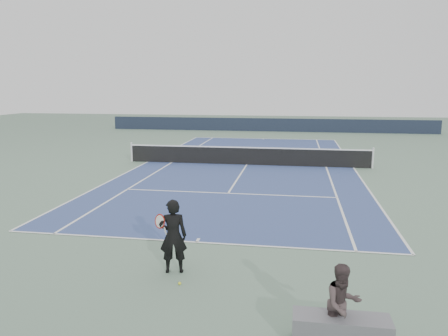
% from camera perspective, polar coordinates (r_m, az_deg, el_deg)
% --- Properties ---
extents(ground, '(80.00, 80.00, 0.00)m').
position_cam_1_polar(ground, '(23.17, 2.99, 0.41)').
color(ground, slate).
extents(court_surface, '(10.97, 23.77, 0.01)m').
position_cam_1_polar(court_surface, '(23.17, 2.99, 0.43)').
color(court_surface, '#34467A').
rests_on(court_surface, ground).
extents(tennis_net, '(12.90, 0.10, 1.07)m').
position_cam_1_polar(tennis_net, '(23.09, 3.00, 1.64)').
color(tennis_net, silver).
rests_on(tennis_net, ground).
extents(windscreen_far, '(30.00, 0.25, 1.20)m').
position_cam_1_polar(windscreen_far, '(40.78, 5.85, 5.63)').
color(windscreen_far, black).
rests_on(windscreen_far, ground).
extents(tennis_player, '(0.81, 0.59, 1.68)m').
position_cam_1_polar(tennis_player, '(9.82, -6.67, -8.81)').
color(tennis_player, black).
rests_on(tennis_player, ground).
extents(tennis_ball, '(0.07, 0.07, 0.07)m').
position_cam_1_polar(tennis_ball, '(9.50, -5.82, -14.75)').
color(tennis_ball, yellow).
rests_on(tennis_ball, ground).
extents(spectator_bench, '(1.61, 1.08, 1.37)m').
position_cam_1_polar(spectator_bench, '(7.56, 15.13, -18.27)').
color(spectator_bench, slate).
rests_on(spectator_bench, ground).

